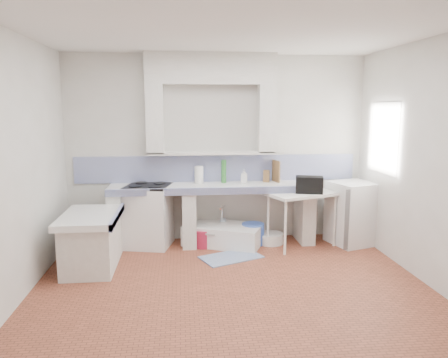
{
  "coord_description": "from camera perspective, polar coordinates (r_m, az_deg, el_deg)",
  "views": [
    {
      "loc": [
        -0.55,
        -4.44,
        2.02
      ],
      "look_at": [
        0.0,
        1.0,
        1.1
      ],
      "focal_mm": 34.18,
      "sensor_mm": 36.0,
      "label": 1
    }
  ],
  "objects": [
    {
      "name": "floor",
      "position": [
        4.91,
        1.22,
        -14.74
      ],
      "size": [
        4.5,
        4.5,
        0.0
      ],
      "primitive_type": "plane",
      "color": "brown",
      "rests_on": "ground"
    },
    {
      "name": "ceiling",
      "position": [
        4.55,
        1.35,
        19.42
      ],
      "size": [
        4.5,
        4.5,
        0.0
      ],
      "primitive_type": "plane",
      "rotation": [
        3.14,
        0.0,
        0.0
      ],
      "color": "silver",
      "rests_on": "ground"
    },
    {
      "name": "wall_back",
      "position": [
        6.5,
        -0.89,
        4.07
      ],
      "size": [
        4.5,
        0.0,
        4.5
      ],
      "primitive_type": "plane",
      "rotation": [
        1.57,
        0.0,
        0.0
      ],
      "color": "silver",
      "rests_on": "ground"
    },
    {
      "name": "wall_front",
      "position": [
        2.58,
        6.76,
        -4.41
      ],
      "size": [
        4.5,
        0.0,
        4.5
      ],
      "primitive_type": "plane",
      "rotation": [
        -1.57,
        0.0,
        0.0
      ],
      "color": "silver",
      "rests_on": "ground"
    },
    {
      "name": "wall_left",
      "position": [
        4.8,
        -26.46,
        1.12
      ],
      "size": [
        0.0,
        4.5,
        4.5
      ],
      "primitive_type": "plane",
      "rotation": [
        1.57,
        0.0,
        1.57
      ],
      "color": "silver",
      "rests_on": "ground"
    },
    {
      "name": "wall_right",
      "position": [
        5.29,
        26.26,
        1.83
      ],
      "size": [
        0.0,
        4.5,
        4.5
      ],
      "primitive_type": "plane",
      "rotation": [
        1.57,
        0.0,
        -1.57
      ],
      "color": "silver",
      "rests_on": "ground"
    },
    {
      "name": "alcove_mass",
      "position": [
        6.36,
        -1.75,
        14.54
      ],
      "size": [
        1.9,
        0.25,
        0.45
      ],
      "primitive_type": "cube",
      "color": "silver",
      "rests_on": "ground"
    },
    {
      "name": "window_frame",
      "position": [
        6.4,
        22.06,
        5.08
      ],
      "size": [
        0.35,
        0.86,
        1.06
      ],
      "primitive_type": "cube",
      "color": "#3C2713",
      "rests_on": "ground"
    },
    {
      "name": "lace_valance",
      "position": [
        6.32,
        21.1,
        8.55
      ],
      "size": [
        0.01,
        0.84,
        0.24
      ],
      "primitive_type": "cube",
      "color": "white",
      "rests_on": "ground"
    },
    {
      "name": "counter_slab",
      "position": [
        6.27,
        -1.56,
        -1.12
      ],
      "size": [
        3.0,
        0.6,
        0.08
      ],
      "primitive_type": "cube",
      "color": "white",
      "rests_on": "ground"
    },
    {
      "name": "counter_lip",
      "position": [
        5.99,
        -1.36,
        -1.62
      ],
      "size": [
        3.0,
        0.04,
        0.1
      ],
      "primitive_type": "cube",
      "color": "navy",
      "rests_on": "ground"
    },
    {
      "name": "counter_pier_left",
      "position": [
        6.42,
        -14.15,
        -5.27
      ],
      "size": [
        0.2,
        0.55,
        0.82
      ],
      "primitive_type": "cube",
      "color": "silver",
      "rests_on": "ground"
    },
    {
      "name": "counter_pier_mid",
      "position": [
        6.35,
        -4.7,
        -5.17
      ],
      "size": [
        0.2,
        0.55,
        0.82
      ],
      "primitive_type": "cube",
      "color": "silver",
      "rests_on": "ground"
    },
    {
      "name": "counter_pier_right",
      "position": [
        6.62,
        10.69,
        -4.71
      ],
      "size": [
        0.2,
        0.55,
        0.82
      ],
      "primitive_type": "cube",
      "color": "silver",
      "rests_on": "ground"
    },
    {
      "name": "peninsula_top",
      "position": [
        5.63,
        -17.43,
        -4.88
      ],
      "size": [
        0.7,
        1.1,
        0.08
      ],
      "primitive_type": "cube",
      "color": "white",
      "rests_on": "ground"
    },
    {
      "name": "peninsula_base",
      "position": [
        5.73,
        -17.26,
        -8.27
      ],
      "size": [
        0.6,
        1.0,
        0.62
      ],
      "primitive_type": "cube",
      "color": "silver",
      "rests_on": "ground"
    },
    {
      "name": "peninsula_lip",
      "position": [
        5.57,
        -14.1,
        -4.87
      ],
      "size": [
        0.04,
        1.1,
        0.1
      ],
      "primitive_type": "cube",
      "color": "navy",
      "rests_on": "ground"
    },
    {
      "name": "backsplash",
      "position": [
        6.52,
        -0.88,
        1.43
      ],
      "size": [
        4.27,
        0.03,
        0.4
      ],
      "primitive_type": "cube",
      "color": "navy",
      "rests_on": "ground"
    },
    {
      "name": "stove",
      "position": [
        6.37,
        -10.04,
        -4.97
      ],
      "size": [
        0.74,
        0.72,
        0.88
      ],
      "primitive_type": "cube",
      "rotation": [
        0.0,
        0.0,
        -0.23
      ],
      "color": "white",
      "rests_on": "ground"
    },
    {
      "name": "sink",
      "position": [
        6.42,
        -0.09,
        -7.55
      ],
      "size": [
        1.27,
        1.0,
        0.27
      ],
      "primitive_type": "cube",
      "rotation": [
        0.0,
        0.0,
        -0.42
      ],
      "color": "white",
      "rests_on": "ground"
    },
    {
      "name": "side_table",
      "position": [
        6.36,
        10.31,
        -5.33
      ],
      "size": [
        1.1,
        0.84,
        0.04
      ],
      "primitive_type": "cube",
      "rotation": [
        0.0,
        0.0,
        0.36
      ],
      "color": "white",
      "rests_on": "ground"
    },
    {
      "name": "fridge",
      "position": [
        6.67,
        16.79,
        -4.37
      ],
      "size": [
        0.75,
        0.75,
        0.93
      ],
      "primitive_type": "cube",
      "rotation": [
        0.0,
        0.0,
        0.3
      ],
      "color": "white",
      "rests_on": "ground"
    },
    {
      "name": "bucket_red",
      "position": [
        6.31,
        -2.86,
        -7.89
      ],
      "size": [
        0.35,
        0.35,
        0.26
      ],
      "primitive_type": "cylinder",
      "rotation": [
        0.0,
        0.0,
        -0.28
      ],
      "color": "#AF1E3B",
      "rests_on": "ground"
    },
    {
      "name": "bucket_orange",
      "position": [
        6.29,
        1.75,
        -7.96
      ],
      "size": [
        0.31,
        0.31,
        0.25
      ],
      "primitive_type": "cylinder",
      "rotation": [
        0.0,
        0.0,
        -0.15
      ],
      "color": "#E64801",
      "rests_on": "ground"
    },
    {
      "name": "bucket_blue",
      "position": [
        6.43,
        3.89,
        -7.33
      ],
      "size": [
        0.37,
        0.37,
        0.31
      ],
      "primitive_type": "cylinder",
      "rotation": [
        0.0,
        0.0,
        -0.11
      ],
      "color": "blue",
      "rests_on": "ground"
    },
    {
      "name": "basin_white",
      "position": [
        6.52,
        6.21,
        -7.88
      ],
      "size": [
        0.46,
        0.46,
        0.15
      ],
      "primitive_type": "cylinder",
      "rotation": [
        0.0,
        0.0,
        0.18
      ],
      "color": "white",
      "rests_on": "ground"
    },
    {
      "name": "water_bottle_a",
      "position": [
        6.58,
        -0.16,
        -6.77
      ],
      "size": [
        0.1,
        0.1,
        0.34
      ],
      "primitive_type": "cylinder",
      "rotation": [
        0.0,
        0.0,
        0.13
      ],
      "color": "silver",
      "rests_on": "ground"
    },
    {
      "name": "water_bottle_b",
      "position": [
        6.6,
        0.51,
        -6.93
      ],
      "size": [
        0.09,
        0.09,
        0.3
      ],
      "primitive_type": "cylinder",
      "rotation": [
        0.0,
        0.0,
        -0.1
      ],
      "color": "silver",
      "rests_on": "ground"
    },
    {
      "name": "black_bag",
      "position": [
        6.23,
        11.33,
        -0.75
      ],
      "size": [
        0.42,
        0.31,
        0.24
      ],
      "primitive_type": "cube",
      "rotation": [
        0.0,
        0.0,
        -0.26
      ],
      "color": "black",
      "rests_on": "side_table"
    },
    {
      "name": "green_bottle_a",
      "position": [
        6.4,
        -0.06,
        0.77
      ],
      "size": [
        0.07,
        0.07,
        0.29
      ],
      "primitive_type": "cylinder",
      "rotation": [
        0.0,
        0.0,
        0.11
      ],
      "color": "#2D732E",
      "rests_on": "counter_slab"
    },
    {
      "name": "green_bottle_b",
      "position": [
        6.4,
        -0.03,
        1.03
      ],
      "size": [
        0.09,
        0.09,
        0.35
      ],
      "primitive_type": "cylinder",
      "rotation": [
        0.0,
        0.0,
        0.18
      ],
      "color": "#2D732E",
      "rests_on": "counter_slab"
    },
    {
      "name": "knife_block",
      "position": [
        6.51,
        5.68,
        0.39
      ],
      "size": [
        0.11,
        0.1,
        0.18
      ],
      "primitive_type": "cube",
      "rotation": [
        0.0,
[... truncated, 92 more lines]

